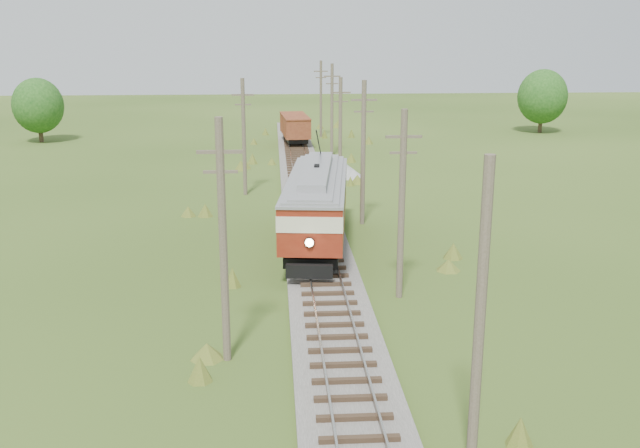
{
  "coord_description": "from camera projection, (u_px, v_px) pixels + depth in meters",
  "views": [
    {
      "loc": [
        -2.36,
        -12.47,
        11.77
      ],
      "look_at": [
        0.0,
        23.2,
        2.14
      ],
      "focal_mm": 40.0,
      "sensor_mm": 36.0,
      "label": 1
    }
  ],
  "objects": [
    {
      "name": "utility_pole_l_b",
      "position": [
        244.0,
        136.0,
        52.32
      ],
      "size": [
        1.6,
        0.3,
        8.6
      ],
      "color": "brown",
      "rests_on": "ground"
    },
    {
      "name": "utility_pole_r_2",
      "position": [
        402.0,
        204.0,
        31.63
      ],
      "size": [
        1.6,
        0.3,
        8.6
      ],
      "color": "brown",
      "rests_on": "ground"
    },
    {
      "name": "tree_mid_a",
      "position": [
        38.0,
        106.0,
        77.91
      ],
      "size": [
        5.46,
        5.46,
        7.03
      ],
      "color": "#38281C",
      "rests_on": "ground"
    },
    {
      "name": "utility_pole_r_6",
      "position": [
        321.0,
        98.0,
        81.71
      ],
      "size": [
        1.6,
        0.3,
        8.7
      ],
      "color": "brown",
      "rests_on": "ground"
    },
    {
      "name": "utility_pole_r_1",
      "position": [
        480.0,
        317.0,
        19.1
      ],
      "size": [
        0.3,
        0.3,
        8.8
      ],
      "color": "brown",
      "rests_on": "ground"
    },
    {
      "name": "utility_pole_r_3",
      "position": [
        363.0,
        152.0,
        44.09
      ],
      "size": [
        1.6,
        0.3,
        9.0
      ],
      "color": "brown",
      "rests_on": "ground"
    },
    {
      "name": "tree_mid_b",
      "position": [
        542.0,
        97.0,
        85.38
      ],
      "size": [
        5.88,
        5.88,
        7.57
      ],
      "color": "#38281C",
      "rests_on": "ground"
    },
    {
      "name": "streetcar",
      "position": [
        317.0,
        199.0,
        39.42
      ],
      "size": [
        4.66,
        13.7,
        6.21
      ],
      "rotation": [
        0.0,
        0.0,
        -0.11
      ],
      "color": "black",
      "rests_on": "ground"
    },
    {
      "name": "gravel_pile",
      "position": [
        344.0,
        169.0,
        60.09
      ],
      "size": [
        3.6,
        3.82,
        1.31
      ],
      "color": "gray",
      "rests_on": "ground"
    },
    {
      "name": "utility_pole_r_5",
      "position": [
        332.0,
        109.0,
        69.17
      ],
      "size": [
        1.6,
        0.3,
        8.9
      ],
      "color": "brown",
      "rests_on": "ground"
    },
    {
      "name": "gondola",
      "position": [
        295.0,
        127.0,
        76.34
      ],
      "size": [
        3.16,
        8.19,
        2.66
      ],
      "rotation": [
        0.0,
        0.0,
        0.07
      ],
      "color": "black",
      "rests_on": "ground"
    },
    {
      "name": "utility_pole_l_a",
      "position": [
        223.0,
        240.0,
        25.31
      ],
      "size": [
        1.6,
        0.3,
        9.0
      ],
      "color": "brown",
      "rests_on": "ground"
    },
    {
      "name": "utility_pole_r_4",
      "position": [
        340.0,
        129.0,
        56.68
      ],
      "size": [
        1.6,
        0.3,
        8.4
      ],
      "color": "brown",
      "rests_on": "ground"
    },
    {
      "name": "railbed_main",
      "position": [
        309.0,
        210.0,
        47.93
      ],
      "size": [
        3.6,
        96.0,
        0.57
      ],
      "color": "#605B54",
      "rests_on": "ground"
    }
  ]
}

